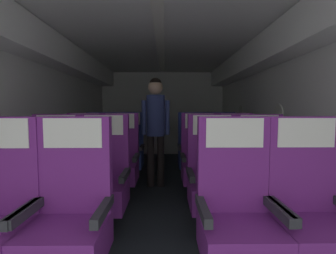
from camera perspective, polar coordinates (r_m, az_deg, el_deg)
The scene contains 18 objects.
ground at distance 3.47m, azimuth -1.86°, elevation -16.19°, with size 3.46×6.87×0.02m, color #23282D.
fuselage_shell at distance 3.53m, azimuth -1.82°, elevation 10.59°, with size 3.34×6.52×2.22m.
seat_a_left_aisle at distance 1.81m, azimuth -21.96°, elevation -19.24°, with size 0.52×0.48×1.15m.
seat_a_right_aisle at distance 1.96m, azimuth 30.40°, elevation -17.69°, with size 0.52×0.48×1.15m.
seat_a_right_window at distance 1.77m, azimuth 15.82°, elevation -19.69°, with size 0.52×0.48×1.15m.
seat_b_left_window at distance 2.72m, azimuth -25.09°, elevation -11.36°, with size 0.52×0.48×1.15m.
seat_b_left_aisle at distance 2.56m, azimuth -15.04°, elevation -12.09°, with size 0.52×0.48×1.15m.
seat_b_right_aisle at distance 2.68m, azimuth 20.98°, elevation -11.49°, with size 0.52×0.48×1.15m.
seat_b_right_window at distance 2.54m, azimuth 10.48°, elevation -12.18°, with size 0.52×0.48×1.15m.
seat_c_left_window at distance 3.51m, azimuth -19.15°, elevation -7.76°, with size 0.52×0.48×1.15m.
seat_c_left_aisle at distance 3.37m, azimuth -11.30°, elevation -8.09°, with size 0.52×0.48×1.15m.
seat_c_right_aisle at distance 3.45m, azimuth 15.63°, elevation -7.89°, with size 0.52×0.48×1.15m.
seat_c_right_window at distance 3.36m, azimuth 7.47°, elevation -8.10°, with size 0.52×0.48×1.15m.
seat_d_left_window at distance 4.30m, azimuth -15.62°, elevation -5.50°, with size 0.52×0.48×1.15m.
seat_d_left_aisle at distance 4.18m, azimuth -9.26°, elevation -5.68°, with size 0.52×0.48×1.15m.
seat_d_right_aisle at distance 4.26m, azimuth 12.40°, elevation -5.54°, with size 0.52×0.48×1.15m.
seat_d_right_window at distance 4.19m, azimuth 5.84°, elevation -5.64°, with size 0.52×0.48×1.15m.
flight_attendant at distance 3.74m, azimuth -2.91°, elevation 1.75°, with size 0.43×0.28×1.67m.
Camera 1 is at (0.07, -0.01, 1.20)m, focal length 26.10 mm.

